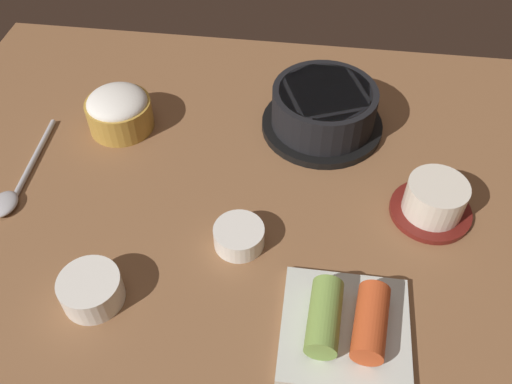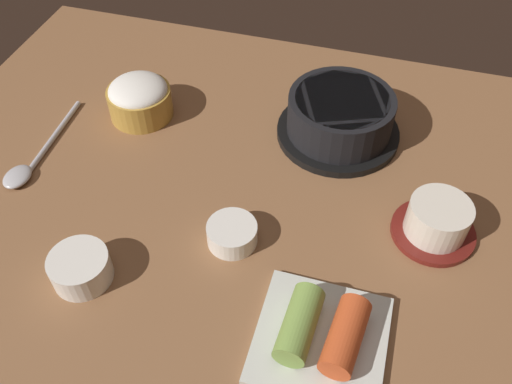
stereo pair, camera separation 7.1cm
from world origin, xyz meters
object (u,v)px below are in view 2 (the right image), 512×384
object	(u,v)px
rice_bowl	(139,98)
tea_cup_with_saucer	(437,223)
stone_pot	(340,117)
spoon	(30,163)
banchan_cup_center	(232,233)
kimchi_plate	(321,335)
side_bowl_near	(80,267)

from	to	relation	value
rice_bowl	tea_cup_with_saucer	distance (cm)	47.35
stone_pot	spoon	distance (cm)	45.49
stone_pot	rice_bowl	size ratio (longest dim) A/B	1.88
tea_cup_with_saucer	banchan_cup_center	distance (cm)	25.72
banchan_cup_center	kimchi_plate	distance (cm)	17.23
stone_pot	kimchi_plate	xyz separation A→B (cm)	(4.36, -34.17, -1.86)
rice_bowl	tea_cup_with_saucer	size ratio (longest dim) A/B	0.91
rice_bowl	tea_cup_with_saucer	xyz separation A→B (cm)	(45.82, -11.91, -0.68)
side_bowl_near	rice_bowl	bearing A→B (deg)	100.87
stone_pot	tea_cup_with_saucer	world-z (taller)	stone_pot
tea_cup_with_saucer	kimchi_plate	size ratio (longest dim) A/B	0.75
rice_bowl	side_bowl_near	distance (cm)	30.58
banchan_cup_center	stone_pot	bearing A→B (deg)	68.62
tea_cup_with_saucer	kimchi_plate	xyz separation A→B (cm)	(-10.87, -18.50, -0.88)
rice_bowl	spoon	xyz separation A→B (cm)	(-10.68, -15.13, -2.63)
tea_cup_with_saucer	banchan_cup_center	size ratio (longest dim) A/B	1.67
banchan_cup_center	spoon	bearing A→B (deg)	171.68
banchan_cup_center	side_bowl_near	size ratio (longest dim) A/B	0.89
rice_bowl	banchan_cup_center	xyz separation A→B (cm)	(21.36, -19.82, -1.69)
kimchi_plate	side_bowl_near	distance (cm)	29.19
stone_pot	kimchi_plate	bearing A→B (deg)	-82.73
rice_bowl	tea_cup_with_saucer	world-z (taller)	rice_bowl
rice_bowl	kimchi_plate	size ratio (longest dim) A/B	0.69
stone_pot	rice_bowl	bearing A→B (deg)	-172.99
kimchi_plate	stone_pot	bearing A→B (deg)	97.27
stone_pot	kimchi_plate	world-z (taller)	stone_pot
banchan_cup_center	kimchi_plate	xyz separation A→B (cm)	(13.59, -10.59, 0.14)
stone_pot	tea_cup_with_saucer	distance (cm)	21.88
stone_pot	side_bowl_near	xyz separation A→B (cm)	(-24.83, -33.76, -1.56)
side_bowl_near	spoon	bearing A→B (deg)	137.87
rice_bowl	side_bowl_near	size ratio (longest dim) A/B	1.36
rice_bowl	banchan_cup_center	bearing A→B (deg)	-42.85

